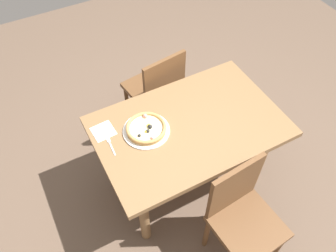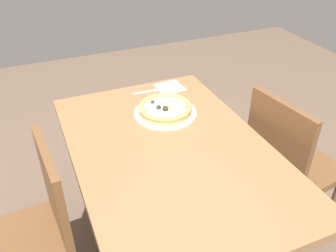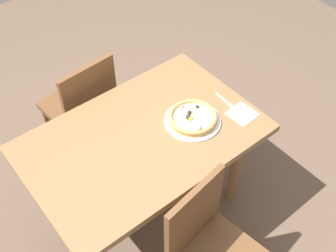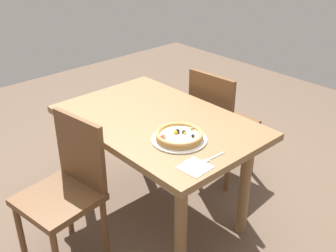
% 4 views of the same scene
% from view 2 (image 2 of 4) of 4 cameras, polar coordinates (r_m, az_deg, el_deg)
% --- Properties ---
extents(dining_table, '(1.27, 0.83, 0.73)m').
position_cam_2_polar(dining_table, '(1.62, 0.50, -6.54)').
color(dining_table, olive).
rests_on(dining_table, ground).
extents(chair_near, '(0.43, 0.43, 0.88)m').
position_cam_2_polar(chair_near, '(1.62, -20.71, -16.01)').
color(chair_near, brown).
rests_on(chair_near, ground).
extents(chair_far, '(0.45, 0.45, 0.88)m').
position_cam_2_polar(chair_far, '(1.95, 18.52, -5.76)').
color(chair_far, brown).
rests_on(chair_far, ground).
extents(plate, '(0.31, 0.31, 0.01)m').
position_cam_2_polar(plate, '(1.80, -0.45, 2.15)').
color(plate, white).
rests_on(plate, dining_table).
extents(pizza, '(0.27, 0.27, 0.05)m').
position_cam_2_polar(pizza, '(1.78, -0.44, 2.84)').
color(pizza, tan).
rests_on(pizza, plate).
extents(fork, '(0.02, 0.17, 0.00)m').
position_cam_2_polar(fork, '(2.01, -2.87, 5.58)').
color(fork, silver).
rests_on(fork, dining_table).
extents(napkin, '(0.15, 0.15, 0.00)m').
position_cam_2_polar(napkin, '(2.05, 0.29, 6.18)').
color(napkin, white).
rests_on(napkin, dining_table).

